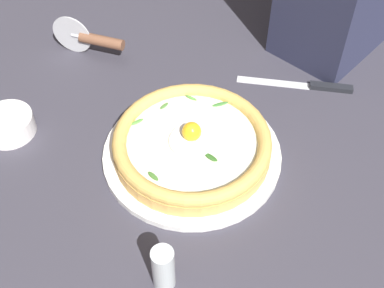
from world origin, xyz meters
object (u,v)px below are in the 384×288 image
Objects in this scene: side_bowl at (8,124)px; pizza_cutter at (92,39)px; pizza at (192,143)px; table_knife at (312,86)px; pepper_shaker at (163,268)px.

pizza_cutter reaches higher than side_bowl.
pizza is 1.72× the size of pizza_cutter.
pizza is 2.90× the size of side_bowl.
pepper_shaker is at bearing -6.04° from table_knife.
pizza_cutter is (-0.15, -0.31, 0.01)m from pizza.
pepper_shaker is (0.37, 0.38, -0.00)m from pizza_cutter.
side_bowl is 0.41m from pepper_shaker.
side_bowl is at bearing -2.34° from pizza_cutter.
table_knife is 0.49m from pepper_shaker.
side_bowl is at bearing -107.73° from pepper_shaker.
side_bowl is 0.25m from pizza_cutter.
pepper_shaker reaches higher than pizza.
side_bowl is at bearing -50.49° from table_knife.
pizza is 3.27× the size of pepper_shaker.
side_bowl is 1.13× the size of pepper_shaker.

